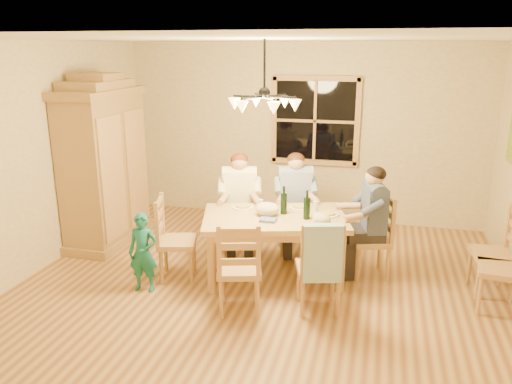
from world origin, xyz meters
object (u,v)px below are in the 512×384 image
(wine_bottle_b, at_px, (307,205))
(chair_spare_front, at_px, (498,283))
(chair_near_left, at_px, (239,283))
(chair_near_right, at_px, (318,282))
(wine_bottle_a, at_px, (284,200))
(armoire, at_px, (105,167))
(chair_spare_back, at_px, (491,267))
(chair_far_left, at_px, (240,230))
(adult_woman, at_px, (240,191))
(dining_table, at_px, (275,225))
(chandelier, at_px, (264,102))
(adult_slate_man, at_px, (373,208))
(adult_plaid_man, at_px, (295,190))
(chair_far_right, at_px, (294,230))
(chair_end_left, at_px, (178,254))
(child, at_px, (143,253))
(chair_end_right, at_px, (370,252))

(wine_bottle_b, bearing_deg, chair_spare_front, -5.32)
(chair_near_left, xyz_separation_m, chair_near_right, (0.78, 0.22, 0.00))
(chair_near_right, height_order, wine_bottle_a, wine_bottle_a)
(armoire, bearing_deg, chair_spare_back, -4.39)
(chair_far_left, bearing_deg, adult_woman, 180.00)
(dining_table, bearing_deg, chandelier, -103.51)
(chair_near_left, relative_size, adult_slate_man, 1.13)
(chair_near_right, bearing_deg, wine_bottle_b, 94.54)
(dining_table, relative_size, adult_plaid_man, 2.09)
(armoire, xyz_separation_m, adult_plaid_man, (2.58, 0.25, -0.22))
(chair_far_right, xyz_separation_m, chair_near_left, (-0.27, -1.67, 0.00))
(adult_slate_man, relative_size, chair_spare_front, 0.88)
(chandelier, height_order, chair_near_left, chandelier)
(armoire, bearing_deg, chair_spare_front, -8.99)
(wine_bottle_a, relative_size, chair_spare_front, 0.33)
(chair_end_left, bearing_deg, dining_table, 90.00)
(chair_far_left, relative_size, child, 1.10)
(dining_table, relative_size, wine_bottle_a, 5.55)
(chair_far_right, height_order, chair_near_right, same)
(adult_slate_man, bearing_deg, chair_spare_back, -110.57)
(chair_end_left, bearing_deg, chair_far_left, 136.74)
(chair_near_left, distance_m, chair_end_left, 1.05)
(chair_far_right, height_order, child, chair_far_right)
(chandelier, xyz_separation_m, adult_slate_man, (1.15, 0.57, -1.24))
(chair_end_right, distance_m, wine_bottle_a, 1.19)
(chair_spare_back, bearing_deg, adult_plaid_man, 69.32)
(chair_end_left, bearing_deg, chair_spare_front, 75.99)
(chair_far_left, xyz_separation_m, chair_far_right, (0.69, 0.20, 0.00))
(dining_table, xyz_separation_m, chair_spare_back, (2.39, 0.20, -0.35))
(chair_spare_front, distance_m, chair_spare_back, 0.40)
(armoire, bearing_deg, adult_plaid_man, 5.49)
(chair_end_left, relative_size, adult_woman, 1.13)
(adult_slate_man, xyz_separation_m, wine_bottle_a, (-1.00, -0.21, 0.08))
(armoire, relative_size, wine_bottle_b, 6.97)
(adult_plaid_man, height_order, wine_bottle_b, adult_plaid_man)
(adult_woman, bearing_deg, wine_bottle_a, 126.47)
(armoire, bearing_deg, chair_near_right, -21.26)
(child, height_order, chair_spare_back, chair_spare_back)
(chair_near_right, height_order, chair_spare_front, same)
(armoire, xyz_separation_m, chair_far_right, (2.58, 0.25, -0.75))
(chair_end_left, distance_m, adult_slate_man, 2.31)
(chair_spare_back, bearing_deg, child, 97.92)
(chair_end_left, xyz_separation_m, chair_spare_front, (3.47, 0.11, 0.00))
(chandelier, bearing_deg, dining_table, 76.49)
(chair_end_right, xyz_separation_m, wine_bottle_b, (-0.71, -0.32, 0.62))
(chair_far_right, relative_size, adult_slate_man, 1.13)
(chandelier, relative_size, child, 0.86)
(chair_near_left, bearing_deg, chair_end_left, 133.26)
(armoire, xyz_separation_m, dining_table, (2.49, -0.57, -0.40))
(chair_near_right, bearing_deg, chair_far_right, 93.37)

